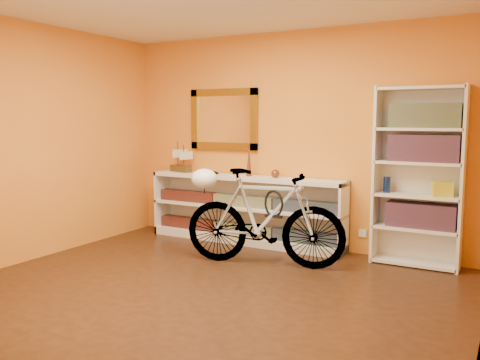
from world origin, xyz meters
The scene contains 22 objects.
floor centered at (0.00, 0.00, -0.01)m, with size 4.50×4.00×0.01m, color black.
back_wall centered at (0.00, 2.00, 1.30)m, with size 4.50×0.01×2.60m, color orange.
left_wall centered at (-2.25, 0.00, 1.30)m, with size 0.01×4.00×2.60m, color orange.
gilt_mirror centered at (-0.95, 1.97, 1.55)m, with size 0.98×0.06×0.78m, color olive.
wall_socket centered at (0.90, 1.99, 0.25)m, with size 0.09×0.01×0.09m, color silver.
console_unit centered at (-0.56, 1.81, 0.42)m, with size 2.60×0.35×0.85m, color silver, non-canonical shape.
cd_row_lower centered at (-0.56, 1.79, 0.17)m, with size 2.50×0.13×0.14m, color black.
cd_row_upper centered at (-0.56, 1.79, 0.54)m, with size 2.50×0.13×0.14m, color navy.
model_ship centered at (-1.53, 1.81, 1.05)m, with size 0.34×0.13×0.41m, color #3F2A11, non-canonical shape.
toy_car centered at (-0.99, 1.81, 0.85)m, with size 0.00×0.00×0.00m, color black.
bronze_ornament centered at (-0.49, 1.81, 1.05)m, with size 0.07×0.07×0.39m, color brown.
decorative_orb centered at (-0.13, 1.81, 0.90)m, with size 0.10×0.10×0.10m, color brown.
bookcase centered at (1.50, 1.84, 0.95)m, with size 0.90×0.30×1.90m, color silver, non-canonical shape.
book_row_a centered at (1.55, 1.84, 0.55)m, with size 0.70×0.22×0.26m, color maroon.
book_row_b centered at (1.55, 1.84, 1.25)m, with size 0.70×0.22×0.28m, color maroon.
book_row_c centered at (1.55, 1.84, 1.59)m, with size 0.70×0.22×0.25m, color navy.
travel_mug centered at (1.19, 1.82, 0.85)m, with size 0.08×0.08×0.17m, color navy.
red_tin centered at (1.30, 1.87, 1.55)m, with size 0.13×0.13×0.17m, color maroon.
yellow_bag centered at (1.75, 1.80, 0.84)m, with size 0.19×0.13×0.15m, color gold.
bicycle centered at (0.10, 1.05, 0.52)m, with size 1.76×0.46×1.03m, color silver.
helmet centered at (-0.56, 0.90, 0.91)m, with size 0.29×0.28×0.22m, color white.
u_lock centered at (0.20, 1.07, 0.67)m, with size 0.22×0.22×0.02m, color black.
Camera 1 is at (2.40, -3.61, 1.56)m, focal length 37.38 mm.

